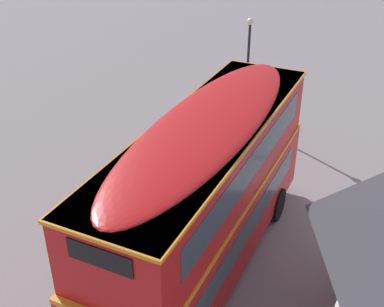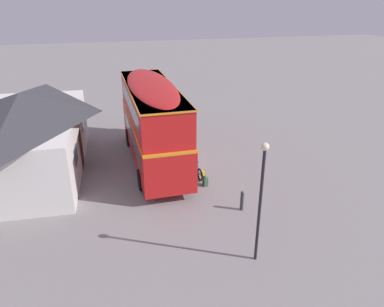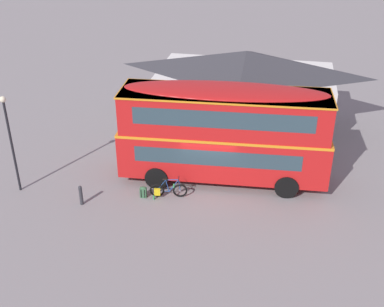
% 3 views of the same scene
% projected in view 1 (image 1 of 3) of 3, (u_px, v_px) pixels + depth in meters
% --- Properties ---
extents(ground_plane, '(120.00, 120.00, 0.00)m').
position_uv_depth(ground_plane, '(193.00, 245.00, 15.14)').
color(ground_plane, gray).
extents(double_decker_bus, '(9.83, 2.80, 4.79)m').
position_uv_depth(double_decker_bus, '(207.00, 189.00, 13.09)').
color(double_decker_bus, black).
rests_on(double_decker_bus, ground).
extents(touring_bicycle, '(1.74, 0.61, 0.98)m').
position_uv_depth(touring_bicycle, '(183.00, 195.00, 16.82)').
color(touring_bicycle, black).
rests_on(touring_bicycle, ground).
extents(backpack_on_ground, '(0.31, 0.27, 0.55)m').
position_uv_depth(backpack_on_ground, '(193.00, 181.00, 17.77)').
color(backpack_on_ground, '#386642').
rests_on(backpack_on_ground, ground).
extents(water_bottle_green_metal, '(0.07, 0.07, 0.26)m').
position_uv_depth(water_bottle_green_metal, '(183.00, 191.00, 17.50)').
color(water_bottle_green_metal, green).
rests_on(water_bottle_green_metal, ground).
extents(street_lamp, '(0.28, 0.28, 4.74)m').
position_uv_depth(street_lamp, '(248.00, 60.00, 21.15)').
color(street_lamp, black).
rests_on(street_lamp, ground).
extents(kerb_bollard, '(0.16, 0.16, 0.97)m').
position_uv_depth(kerb_bollard, '(199.00, 139.00, 20.08)').
color(kerb_bollard, '#333338').
rests_on(kerb_bollard, ground).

